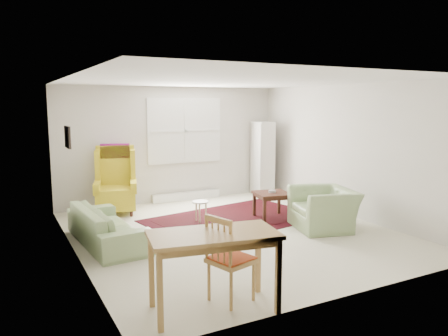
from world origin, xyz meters
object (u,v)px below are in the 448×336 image
armchair (323,205)px  cabinet (262,159)px  stool (201,212)px  desk (214,272)px  sofa (107,218)px  coffee_table (272,205)px  wingback_chair (115,180)px  desk_chair (231,258)px

armchair → cabinet: bearing=-176.3°
stool → cabinet: (2.31, 1.53, 0.66)m
armchair → stool: (-1.70, 1.34, -0.22)m
desk → sofa: bearing=99.6°
sofa → coffee_table: bearing=-93.2°
armchair → wingback_chair: 3.96m
sofa → desk: bearing=-174.7°
wingback_chair → desk_chair: (0.15, -4.40, -0.19)m
coffee_table → stool: bearing=163.8°
desk → armchair: bearing=31.2°
sofa → wingback_chair: bearing=-22.3°
stool → cabinet: 2.85m
coffee_table → stool: coffee_table is taller
armchair → stool: size_ratio=2.70×
sofa → armchair: 3.59m
desk_chair → wingback_chair: bearing=-14.1°
armchair → desk: size_ratio=0.82×
armchair → stool: 2.18m
stool → desk_chair: desk_chair is taller
armchair → cabinet: cabinet is taller
desk → desk_chair: 0.30m
coffee_table → desk: desk is taller
cabinet → desk_chair: size_ratio=1.77×
armchair → coffee_table: size_ratio=1.75×
wingback_chair → coffee_table: bearing=-18.9°
coffee_table → wingback_chair: bearing=145.3°
sofa → stool: bearing=-80.5°
wingback_chair → desk_chair: 4.41m
sofa → coffee_table: 3.07m
coffee_table → sofa: bearing=-178.9°
coffee_table → cabinet: 2.24m
wingback_chair → stool: (1.19, -1.35, -0.48)m
coffee_table → cabinet: cabinet is taller
armchair → desk: armchair is taller
sofa → wingback_chair: 1.90m
stool → cabinet: bearing=33.6°
sofa → coffee_table: size_ratio=3.19×
coffee_table → desk: size_ratio=0.47×
armchair → stool: armchair is taller
coffee_table → desk_chair: 3.56m
cabinet → sofa: bearing=-143.6°
desk → cabinet: bearing=52.4°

